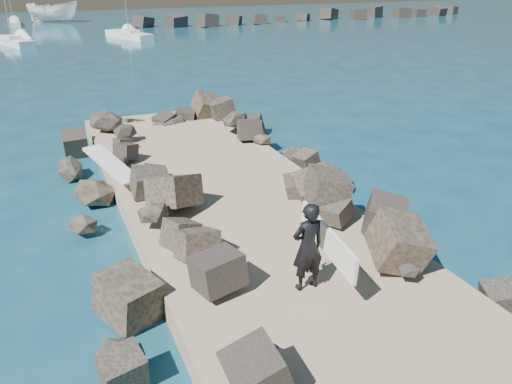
# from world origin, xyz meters

# --- Properties ---
(ground) EXTENTS (800.00, 800.00, 0.00)m
(ground) POSITION_xyz_m (0.00, 0.00, 0.00)
(ground) COLOR #0F384C
(ground) RESTS_ON ground
(jetty) EXTENTS (6.00, 26.00, 0.60)m
(jetty) POSITION_xyz_m (0.00, -2.00, 0.30)
(jetty) COLOR #8C7759
(jetty) RESTS_ON ground
(riprap_left) EXTENTS (2.60, 22.00, 1.00)m
(riprap_left) POSITION_xyz_m (-2.90, -1.50, 0.50)
(riprap_left) COLOR black
(riprap_left) RESTS_ON ground
(riprap_right) EXTENTS (2.60, 22.00, 1.00)m
(riprap_right) POSITION_xyz_m (2.90, -1.50, 0.50)
(riprap_right) COLOR #272421
(riprap_right) RESTS_ON ground
(breakwater_secondary) EXTENTS (52.00, 4.00, 1.20)m
(breakwater_secondary) POSITION_xyz_m (35.00, 55.00, 0.60)
(breakwater_secondary) COLOR black
(breakwater_secondary) RESTS_ON ground
(surfboard_resting) EXTENTS (1.44, 2.56, 0.08)m
(surfboard_resting) POSITION_xyz_m (-2.96, 3.48, 1.04)
(surfboard_resting) COLOR silver
(surfboard_resting) RESTS_ON riprap_left
(boat_imported) EXTENTS (7.70, 5.33, 2.79)m
(boat_imported) POSITION_xyz_m (-0.99, 67.96, 1.39)
(boat_imported) COLOR white
(boat_imported) RESTS_ON ground
(surfer_with_board) EXTENTS (0.93, 2.39, 1.93)m
(surfer_with_board) POSITION_xyz_m (-0.13, -4.04, 1.57)
(surfer_with_board) COLOR black
(surfer_with_board) RESTS_ON jetty
(sailboat_b) EXTENTS (1.62, 6.45, 7.80)m
(sailboat_b) POSITION_xyz_m (-6.17, 64.94, 0.35)
(sailboat_b) COLOR white
(sailboat_b) RESTS_ON ground
(sailboat_c) EXTENTS (4.00, 7.65, 9.02)m
(sailboat_c) POSITION_xyz_m (5.25, 45.01, 0.35)
(sailboat_c) COLOR white
(sailboat_c) RESTS_ON ground
(sailboat_a) EXTENTS (4.13, 7.21, 8.60)m
(sailboat_a) POSITION_xyz_m (-6.20, 44.26, 0.35)
(sailboat_a) COLOR white
(sailboat_a) RESTS_ON ground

